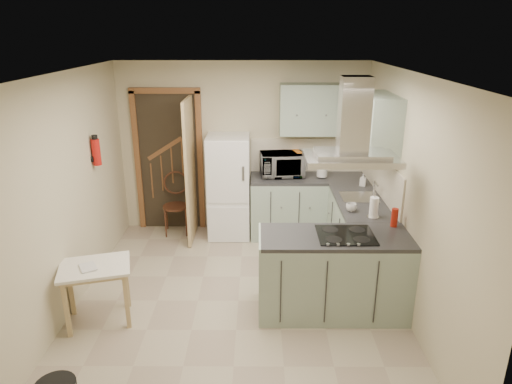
{
  "coord_description": "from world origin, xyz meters",
  "views": [
    {
      "loc": [
        0.22,
        -4.45,
        2.9
      ],
      "look_at": [
        0.2,
        0.45,
        1.15
      ],
      "focal_mm": 32.0,
      "sensor_mm": 36.0,
      "label": 1
    }
  ],
  "objects_px": {
    "peninsula": "(333,274)",
    "microwave": "(282,164)",
    "fridge": "(229,187)",
    "extractor_hood": "(351,159)",
    "drop_leaf_table": "(98,294)",
    "bentwood_chair": "(176,207)"
  },
  "relations": [
    {
      "from": "peninsula",
      "to": "microwave",
      "type": "relative_size",
      "value": 2.55
    },
    {
      "from": "drop_leaf_table",
      "to": "microwave",
      "type": "height_order",
      "value": "microwave"
    },
    {
      "from": "drop_leaf_table",
      "to": "bentwood_chair",
      "type": "bearing_deg",
      "value": 63.58
    },
    {
      "from": "extractor_hood",
      "to": "drop_leaf_table",
      "type": "distance_m",
      "value": 2.92
    },
    {
      "from": "peninsula",
      "to": "extractor_hood",
      "type": "height_order",
      "value": "extractor_hood"
    },
    {
      "from": "extractor_hood",
      "to": "drop_leaf_table",
      "type": "bearing_deg",
      "value": -175.72
    },
    {
      "from": "fridge",
      "to": "microwave",
      "type": "relative_size",
      "value": 2.46
    },
    {
      "from": "peninsula",
      "to": "extractor_hood",
      "type": "xyz_separation_m",
      "value": [
        0.1,
        0.0,
        1.27
      ]
    },
    {
      "from": "peninsula",
      "to": "microwave",
      "type": "xyz_separation_m",
      "value": [
        -0.46,
        2.05,
        0.62
      ]
    },
    {
      "from": "drop_leaf_table",
      "to": "bentwood_chair",
      "type": "distance_m",
      "value": 2.26
    },
    {
      "from": "peninsula",
      "to": "drop_leaf_table",
      "type": "bearing_deg",
      "value": -175.55
    },
    {
      "from": "fridge",
      "to": "extractor_hood",
      "type": "distance_m",
      "value": 2.57
    },
    {
      "from": "fridge",
      "to": "bentwood_chair",
      "type": "relative_size",
      "value": 1.78
    },
    {
      "from": "fridge",
      "to": "bentwood_chair",
      "type": "bearing_deg",
      "value": 176.46
    },
    {
      "from": "peninsula",
      "to": "bentwood_chair",
      "type": "xyz_separation_m",
      "value": [
        -2.03,
        2.03,
        -0.03
      ]
    },
    {
      "from": "fridge",
      "to": "extractor_hood",
      "type": "xyz_separation_m",
      "value": [
        1.32,
        -1.98,
        0.97
      ]
    },
    {
      "from": "fridge",
      "to": "peninsula",
      "type": "relative_size",
      "value": 0.97
    },
    {
      "from": "microwave",
      "to": "peninsula",
      "type": "bearing_deg",
      "value": -83.87
    },
    {
      "from": "extractor_hood",
      "to": "microwave",
      "type": "xyz_separation_m",
      "value": [
        -0.56,
        2.05,
        -0.65
      ]
    },
    {
      "from": "fridge",
      "to": "microwave",
      "type": "xyz_separation_m",
      "value": [
        0.77,
        0.07,
        0.32
      ]
    },
    {
      "from": "fridge",
      "to": "peninsula",
      "type": "xyz_separation_m",
      "value": [
        1.22,
        -1.98,
        -0.3
      ]
    },
    {
      "from": "peninsula",
      "to": "drop_leaf_table",
      "type": "relative_size",
      "value": 2.25
    }
  ]
}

